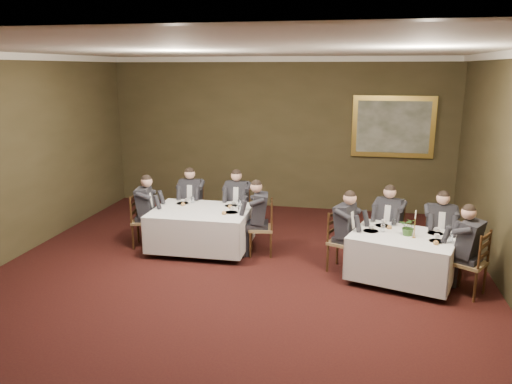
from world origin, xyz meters
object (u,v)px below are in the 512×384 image
(diner_main_endleft, at_px, (343,241))
(chair_main_endleft, at_px, (342,254))
(candlestick, at_px, (415,227))
(chair_sec_endleft, at_px, (144,231))
(chair_sec_backright, at_px, (238,222))
(chair_main_endright, at_px, (468,276))
(diner_main_backright, at_px, (439,240))
(diner_sec_backright, at_px, (238,211))
(diner_main_endright, at_px, (469,262))
(chair_sec_endright, at_px, (261,239))
(diner_sec_backleft, at_px, (192,208))
(chair_main_backleft, at_px, (388,245))
(table_main, at_px, (402,254))
(diner_sec_endright, at_px, (261,227))
(chair_sec_backleft, at_px, (192,219))
(diner_sec_endleft, at_px, (144,220))
(table_second, at_px, (201,226))
(centerpiece, at_px, (409,226))
(painting, at_px, (393,127))
(diner_main_backleft, at_px, (389,232))
(chair_main_backright, at_px, (437,253))

(diner_main_endleft, bearing_deg, chair_main_endleft, -90.00)
(candlestick, bearing_deg, chair_sec_endleft, 170.27)
(chair_sec_backright, bearing_deg, chair_main_endright, 154.13)
(diner_main_backright, height_order, diner_main_endleft, same)
(diner_main_endleft, height_order, diner_sec_backright, same)
(chair_main_endright, relative_size, diner_main_endright, 0.74)
(chair_main_endright, relative_size, chair_sec_endright, 1.00)
(diner_sec_backleft, relative_size, chair_sec_backright, 1.35)
(diner_main_backright, relative_size, chair_main_endleft, 1.35)
(chair_main_endright, relative_size, diner_sec_backleft, 0.74)
(chair_main_endright, distance_m, diner_sec_backright, 4.37)
(chair_main_backleft, relative_size, candlestick, 2.26)
(diner_sec_backright, distance_m, chair_sec_endright, 1.12)
(diner_sec_backleft, xyz_separation_m, candlestick, (4.09, -1.71, 0.41))
(candlestick, bearing_deg, table_main, 145.87)
(chair_main_endleft, distance_m, diner_sec_endright, 1.53)
(diner_sec_backleft, distance_m, candlestick, 4.45)
(chair_sec_backleft, xyz_separation_m, chair_sec_endleft, (-0.63, -0.91, 0.00))
(chair_main_endright, height_order, diner_sec_endleft, diner_sec_endleft)
(table_second, height_order, chair_main_backleft, chair_main_backleft)
(chair_main_endright, height_order, centerpiece, centerpiece)
(chair_sec_endleft, bearing_deg, centerpiece, 70.85)
(centerpiece, height_order, painting, painting)
(chair_main_backleft, xyz_separation_m, candlestick, (0.30, -0.96, 0.64))
(candlestick, bearing_deg, diner_sec_endleft, 170.23)
(painting, bearing_deg, chair_main_endleft, -104.40)
(chair_sec_backleft, relative_size, chair_sec_endleft, 1.00)
(diner_sec_backleft, height_order, painting, painting)
(table_main, bearing_deg, diner_main_backleft, 100.92)
(diner_main_backleft, bearing_deg, chair_main_backleft, -90.00)
(table_main, xyz_separation_m, chair_main_endleft, (-0.92, 0.28, -0.17))
(diner_main_backleft, height_order, chair_sec_endright, diner_main_backleft)
(table_main, relative_size, diner_main_backright, 1.35)
(chair_main_endleft, relative_size, diner_sec_backleft, 0.74)
(diner_main_endleft, xyz_separation_m, chair_sec_backleft, (-3.04, 1.35, -0.23))
(chair_main_backleft, height_order, chair_main_endright, same)
(chair_main_endleft, height_order, diner_sec_backleft, diner_sec_backleft)
(diner_main_endleft, height_order, chair_sec_endleft, diner_main_endleft)
(chair_sec_backleft, bearing_deg, diner_sec_backright, 174.66)
(chair_sec_backleft, xyz_separation_m, painting, (3.95, 2.26, 1.70))
(chair_main_endright, xyz_separation_m, candlestick, (-0.79, 0.19, 0.64))
(diner_sec_backright, bearing_deg, chair_sec_backleft, -0.22)
(diner_main_endleft, relative_size, candlestick, 3.04)
(table_main, distance_m, chair_main_backleft, 0.90)
(centerpiece, bearing_deg, diner_sec_endleft, 171.19)
(diner_sec_backright, bearing_deg, chair_sec_endright, 126.25)
(table_second, xyz_separation_m, candlestick, (3.61, -0.82, 0.48))
(diner_main_backright, relative_size, chair_main_endright, 1.35)
(diner_sec_endleft, xyz_separation_m, painting, (4.57, 3.16, 1.47))
(table_main, distance_m, chair_main_backright, 0.90)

